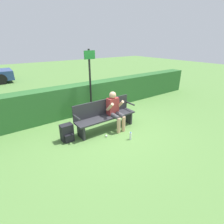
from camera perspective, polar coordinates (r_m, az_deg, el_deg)
name	(u,v)px	position (r m, az deg, el deg)	size (l,w,h in m)	color
ground_plane	(106,129)	(5.57, -1.86, -5.68)	(40.00, 40.00, 0.00)	#5B8942
hedge_back	(80,99)	(6.80, -10.49, 4.30)	(12.00, 0.60, 1.10)	#2D662D
park_bench	(105,115)	(5.42, -2.36, -0.94)	(1.98, 0.46, 0.93)	#2D2D33
person_seated	(115,109)	(5.39, 0.91, 0.99)	(0.48, 0.60, 1.18)	#993333
backpack	(67,133)	(5.06, -14.43, -6.64)	(0.34, 0.31, 0.48)	black
water_bottle	(131,136)	(5.02, 6.08, -7.77)	(0.06, 0.06, 0.23)	white
signpost	(90,78)	(6.32, -7.14, 10.82)	(0.41, 0.09, 2.35)	black
litter_crumple	(106,136)	(5.15, -1.89, -7.80)	(0.06, 0.06, 0.06)	silver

